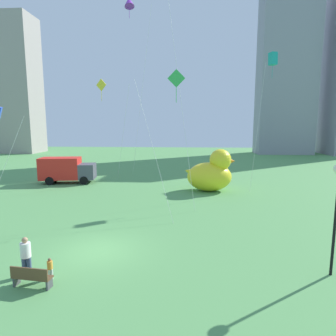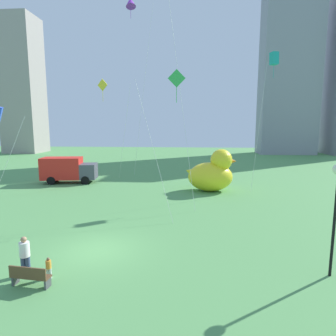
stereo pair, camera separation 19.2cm
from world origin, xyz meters
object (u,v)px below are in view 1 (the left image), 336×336
park_bench (31,277)px  box_truck (67,170)px  person_adult (26,255)px  kite_green (175,84)px  giant_inflatable_duck (211,173)px  kite_teal (273,60)px  kite_yellow (103,90)px  person_child (50,267)px  kite_purple (129,3)px

park_bench → box_truck: bearing=109.5°
park_bench → person_adult: size_ratio=0.95×
person_adult → kite_green: size_ratio=0.17×
giant_inflatable_duck → kite_teal: (5.33, -0.05, 10.56)m
kite_teal → kite_yellow: size_ratio=1.15×
person_adult → kite_yellow: kite_yellow is taller
person_adult → person_child: 1.22m
giant_inflatable_duck → kite_green: (-3.30, -6.86, 7.55)m
person_adult → giant_inflatable_duck: giant_inflatable_duck is taller
person_child → kite_teal: size_ratio=0.07×
person_adult → kite_teal: (14.49, 16.79, 11.36)m
park_bench → kite_green: kite_green is taller
person_child → box_truck: bearing=111.2°
park_bench → kite_purple: 30.50m
kite_teal → kite_yellow: (-16.67, 2.99, -2.17)m
park_bench → kite_purple: bearing=91.1°
person_child → park_bench: bearing=-122.3°
person_child → giant_inflatable_duck: (8.05, 17.02, 1.25)m
park_bench → person_adult: (-0.68, 0.88, 0.48)m
kite_green → box_truck: bearing=142.0°
park_bench → person_child: person_child is taller
person_adult → kite_yellow: (-2.18, 19.78, 9.18)m
person_child → kite_yellow: (-3.30, 19.96, 9.63)m
person_adult → kite_purple: size_ratio=0.08×
person_child → kite_yellow: 22.40m
box_truck → kite_yellow: kite_yellow is taller
park_bench → kite_teal: kite_teal is taller
person_adult → box_truck: bearing=108.5°
person_child → box_truck: box_truck is taller
park_bench → person_adult: bearing=128.0°
park_bench → person_adult: person_adult is taller
person_child → kite_green: size_ratio=0.09×
person_child → kite_green: (4.75, 10.16, 8.80)m
box_truck → kite_teal: size_ratio=0.47×
kite_green → kite_purple: kite_purple is taller
person_child → kite_green: kite_green is taller
person_adult → box_truck: size_ratio=0.28×
giant_inflatable_duck → kite_green: kite_green is taller
giant_inflatable_duck → kite_teal: kite_teal is taller
kite_green → kite_purple: bearing=113.9°
person_adult → giant_inflatable_duck: bearing=61.4°
park_bench → giant_inflatable_duck: (8.48, 17.71, 1.28)m
park_bench → giant_inflatable_duck: giant_inflatable_duck is taller
giant_inflatable_duck → kite_purple: bearing=146.8°
person_child → giant_inflatable_duck: bearing=64.7°
kite_teal → box_truck: bearing=172.1°
box_truck → kite_teal: (21.11, -2.93, 10.87)m
giant_inflatable_duck → kite_yellow: kite_yellow is taller
park_bench → kite_purple: (-0.45, 23.56, 19.36)m
person_child → kite_teal: kite_teal is taller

